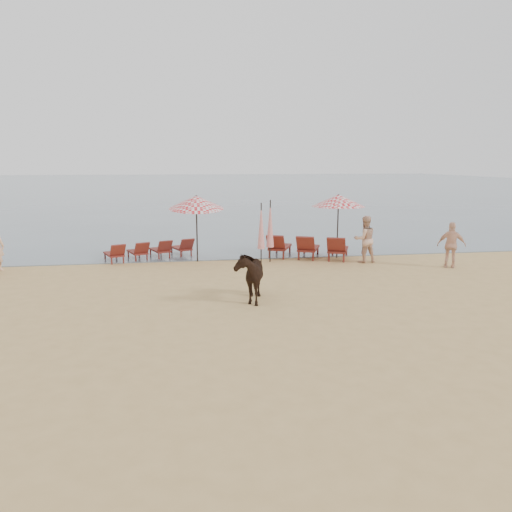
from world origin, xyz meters
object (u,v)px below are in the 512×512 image
at_px(umbrella_open_left_b, 196,202).
at_px(umbrella_closed_right, 261,226).
at_px(beachgoer_right_b, 451,245).
at_px(umbrella_closed_left, 270,224).
at_px(lounger_cluster_right, 308,247).
at_px(umbrella_open_right, 338,201).
at_px(lounger_cluster_left, 150,250).
at_px(cow, 249,275).
at_px(beachgoer_right_a, 365,239).

distance_m(umbrella_open_left_b, umbrella_closed_right, 2.76).
bearing_deg(beachgoer_right_b, umbrella_open_left_b, 10.29).
relative_size(umbrella_closed_left, beachgoer_right_b, 1.43).
height_order(umbrella_closed_left, beachgoer_right_b, umbrella_closed_left).
xyz_separation_m(lounger_cluster_right, umbrella_open_left_b, (-4.55, 0.14, 1.90)).
distance_m(umbrella_closed_left, umbrella_closed_right, 0.45).
bearing_deg(umbrella_open_right, lounger_cluster_left, -172.37).
relative_size(lounger_cluster_left, lounger_cluster_right, 1.02).
height_order(lounger_cluster_right, cow, cow).
xyz_separation_m(umbrella_closed_right, beachgoer_right_b, (6.96, -1.98, -0.60)).
bearing_deg(umbrella_open_left_b, beachgoer_right_a, 8.25).
height_order(umbrella_open_left_b, umbrella_closed_left, umbrella_open_left_b).
distance_m(lounger_cluster_left, umbrella_open_left_b, 2.88).
xyz_separation_m(umbrella_open_right, cow, (-4.60, -5.88, -1.63)).
bearing_deg(lounger_cluster_right, lounger_cluster_left, -164.40).
bearing_deg(umbrella_open_right, umbrella_open_left_b, -166.80).
bearing_deg(lounger_cluster_right, umbrella_closed_right, -138.77).
xyz_separation_m(umbrella_open_right, umbrella_closed_left, (-2.93, -0.42, -0.86)).
height_order(lounger_cluster_right, beachgoer_right_a, beachgoer_right_a).
bearing_deg(umbrella_closed_right, beachgoer_right_b, -15.86).
relative_size(umbrella_open_left_b, umbrella_closed_left, 1.11).
height_order(lounger_cluster_right, umbrella_closed_left, umbrella_closed_left).
xyz_separation_m(lounger_cluster_right, beachgoer_right_a, (2.04, -1.10, 0.45)).
bearing_deg(umbrella_open_right, beachgoer_right_b, -21.00).
bearing_deg(lounger_cluster_left, beachgoer_right_a, -34.11).
bearing_deg(umbrella_closed_left, umbrella_closed_right, -152.84).
bearing_deg(umbrella_open_right, beachgoer_right_a, -39.50).
bearing_deg(umbrella_open_left_b, lounger_cluster_left, 175.94).
xyz_separation_m(cow, beachgoer_right_a, (5.37, 4.81, 0.17)).
height_order(umbrella_closed_right, beachgoer_right_a, umbrella_closed_right).
xyz_separation_m(lounger_cluster_right, beachgoer_right_b, (4.88, -2.62, 0.38)).
relative_size(beachgoer_right_a, beachgoer_right_b, 1.07).
relative_size(umbrella_closed_left, cow, 1.38).
height_order(lounger_cluster_left, umbrella_closed_left, umbrella_closed_left).
bearing_deg(umbrella_closed_left, umbrella_open_right, 8.22).
xyz_separation_m(lounger_cluster_left, umbrella_open_left_b, (1.91, -0.81, 2.01)).
bearing_deg(lounger_cluster_right, cow, -95.55).
height_order(lounger_cluster_left, beachgoer_right_b, beachgoer_right_b).
bearing_deg(cow, beachgoer_right_b, 30.74).
bearing_deg(umbrella_closed_right, lounger_cluster_left, 160.08).
bearing_deg(beachgoer_right_b, umbrella_closed_right, 10.73).
bearing_deg(beachgoer_right_a, beachgoer_right_b, 147.06).
xyz_separation_m(lounger_cluster_right, cow, (-3.33, -5.90, 0.27)).
bearing_deg(umbrella_closed_right, umbrella_closed_left, 27.16).
xyz_separation_m(umbrella_open_right, beachgoer_right_a, (0.78, -1.08, -1.46)).
bearing_deg(beachgoer_right_a, umbrella_open_left_b, -15.32).
xyz_separation_m(cow, beachgoer_right_b, (8.22, 3.28, 0.11)).
xyz_separation_m(lounger_cluster_left, umbrella_closed_left, (4.78, -1.38, 1.15)).
height_order(cow, beachgoer_right_a, beachgoer_right_a).
relative_size(cow, beachgoer_right_b, 1.03).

